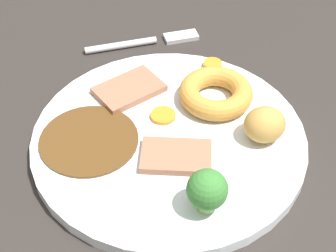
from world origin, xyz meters
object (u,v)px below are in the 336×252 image
object	(u,v)px
yorkshire_pudding	(216,93)
broccoli_floret	(207,190)
meat_slice_main	(176,156)
meat_slice_under	(129,89)
dinner_plate	(168,137)
carrot_coin_front	(213,65)
carrot_coin_back	(163,116)
fork	(146,42)
roast_potato_left	(265,125)

from	to	relation	value
yorkshire_pudding	broccoli_floret	size ratio (longest dim) A/B	1.83
meat_slice_main	meat_slice_under	distance (cm)	11.68
meat_slice_under	yorkshire_pudding	bearing A→B (deg)	63.33
dinner_plate	broccoli_floret	distance (cm)	10.86
meat_slice_under	carrot_coin_front	size ratio (longest dim) A/B	3.29
meat_slice_under	carrot_coin_back	distance (cm)	5.78
dinner_plate	carrot_coin_back	distance (cm)	2.67
fork	meat_slice_main	bearing A→B (deg)	-95.71
carrot_coin_back	fork	distance (cm)	15.97
yorkshire_pudding	carrot_coin_front	bearing A→B (deg)	161.32
roast_potato_left	meat_slice_under	bearing A→B (deg)	-134.94
carrot_coin_front	roast_potato_left	bearing A→B (deg)	2.54
dinner_plate	meat_slice_under	bearing A→B (deg)	-164.06
meat_slice_main	meat_slice_under	xyz separation A→B (cm)	(-11.53, -1.84, 0.00)
dinner_plate	yorkshire_pudding	distance (cm)	7.64
meat_slice_under	carrot_coin_back	size ratio (longest dim) A/B	2.70
broccoli_floret	dinner_plate	bearing A→B (deg)	-178.27
yorkshire_pudding	carrot_coin_front	distance (cm)	6.30
roast_potato_left	broccoli_floret	bearing A→B (deg)	-53.05
roast_potato_left	meat_slice_main	bearing A→B (deg)	-89.22
carrot_coin_front	carrot_coin_back	size ratio (longest dim) A/B	0.82
roast_potato_left	carrot_coin_back	bearing A→B (deg)	-124.48
yorkshire_pudding	carrot_coin_back	distance (cm)	6.53
carrot_coin_back	meat_slice_under	bearing A→B (deg)	-154.99
meat_slice_main	broccoli_floret	world-z (taller)	broccoli_floret
meat_slice_under	carrot_coin_front	world-z (taller)	meat_slice_under
meat_slice_main	meat_slice_under	size ratio (longest dim) A/B	0.95
dinner_plate	fork	size ratio (longest dim) A/B	1.89
yorkshire_pudding	fork	world-z (taller)	yorkshire_pudding
broccoli_floret	carrot_coin_back	bearing A→B (deg)	-179.65
dinner_plate	yorkshire_pudding	size ratio (longest dim) A/B	3.49
broccoli_floret	roast_potato_left	bearing A→B (deg)	126.95
meat_slice_main	fork	xyz separation A→B (cm)	(-22.01, 3.17, -1.41)
carrot_coin_front	carrot_coin_back	bearing A→B (deg)	-51.46
broccoli_floret	fork	distance (cm)	28.91
yorkshire_pudding	broccoli_floret	distance (cm)	15.11
roast_potato_left	carrot_coin_front	size ratio (longest dim) A/B	1.94
meat_slice_under	carrot_coin_back	bearing A→B (deg)	25.01
roast_potato_left	fork	distance (cm)	22.98
yorkshire_pudding	meat_slice_under	bearing A→B (deg)	-116.67
carrot_coin_back	broccoli_floret	bearing A→B (deg)	0.35
meat_slice_main	roast_potato_left	size ratio (longest dim) A/B	1.62
meat_slice_main	yorkshire_pudding	distance (cm)	10.00
yorkshire_pudding	dinner_plate	bearing A→B (deg)	-63.74
meat_slice_under	fork	world-z (taller)	meat_slice_under
carrot_coin_front	meat_slice_main	bearing A→B (deg)	-34.73
meat_slice_main	yorkshire_pudding	size ratio (longest dim) A/B	0.85
dinner_plate	broccoli_floret	world-z (taller)	broccoli_floret
carrot_coin_front	dinner_plate	bearing A→B (deg)	-43.23
yorkshire_pudding	fork	xyz separation A→B (cm)	(-14.93, -3.84, -2.16)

